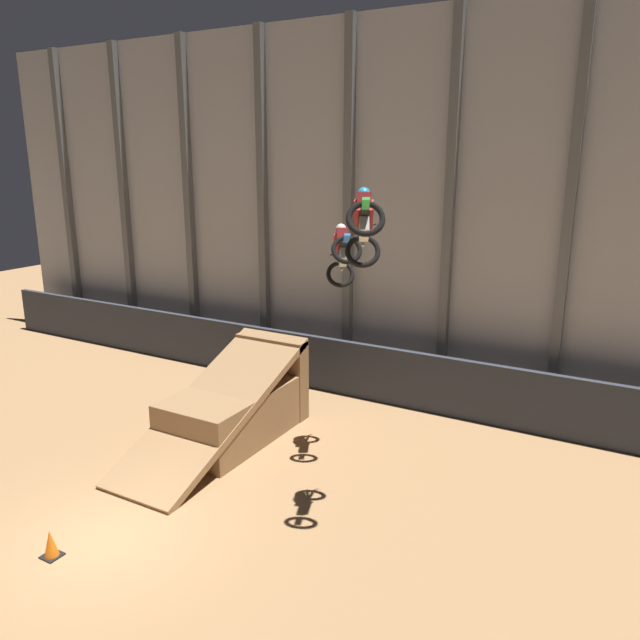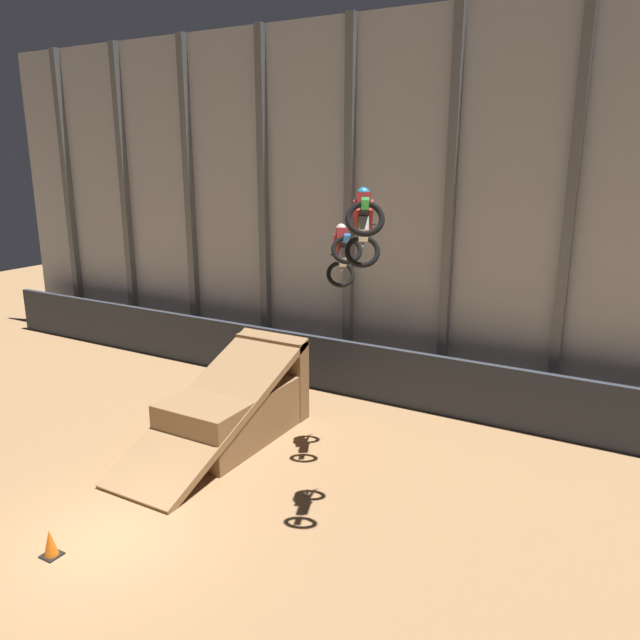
{
  "view_description": "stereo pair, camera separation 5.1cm",
  "coord_description": "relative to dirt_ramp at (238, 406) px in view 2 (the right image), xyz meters",
  "views": [
    {
      "loc": [
        9.28,
        -7.62,
        7.68
      ],
      "look_at": [
        1.93,
        5.39,
        3.69
      ],
      "focal_mm": 35.0,
      "sensor_mm": 36.0,
      "label": 1
    },
    {
      "loc": [
        9.33,
        -7.59,
        7.68
      ],
      "look_at": [
        1.93,
        5.39,
        3.69
      ],
      "focal_mm": 35.0,
      "sensor_mm": 36.0,
      "label": 2
    }
  ],
  "objects": [
    {
      "name": "ground_plane",
      "position": [
        0.72,
        -5.38,
        -0.86
      ],
      "size": [
        60.0,
        60.0,
        0.0
      ],
      "primitive_type": "plane",
      "color": "#9E754C"
    },
    {
      "name": "arena_back_wall",
      "position": [
        0.72,
        5.49,
        5.06
      ],
      "size": [
        32.0,
        0.4,
        11.84
      ],
      "color": "#A3A8B2",
      "rests_on": "ground_plane"
    },
    {
      "name": "lower_barrier",
      "position": [
        0.72,
        4.19,
        0.05
      ],
      "size": [
        31.36,
        0.2,
        1.83
      ],
      "color": "#2D333D",
      "rests_on": "ground_plane"
    },
    {
      "name": "dirt_ramp",
      "position": [
        0.0,
        0.0,
        0.0
      ],
      "size": [
        2.29,
        6.14,
        2.59
      ],
      "color": "#966F48",
      "rests_on": "ground_plane"
    },
    {
      "name": "rider_bike_left_air",
      "position": [
        3.01,
        0.51,
        4.44
      ],
      "size": [
        1.54,
        1.78,
        1.67
      ],
      "rotation": [
        -0.6,
        0.0,
        0.6
      ],
      "color": "black"
    },
    {
      "name": "rider_bike_right_air",
      "position": [
        4.74,
        -1.95,
        5.48
      ],
      "size": [
        1.42,
        1.81,
        1.67
      ],
      "rotation": [
        -0.59,
        0.0,
        0.48
      ],
      "color": "black"
    },
    {
      "name": "traffic_cone_near_ramp",
      "position": [
        0.15,
        -6.31,
        -0.58
      ],
      "size": [
        0.36,
        0.36,
        0.58
      ],
      "color": "black",
      "rests_on": "ground_plane"
    }
  ]
}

